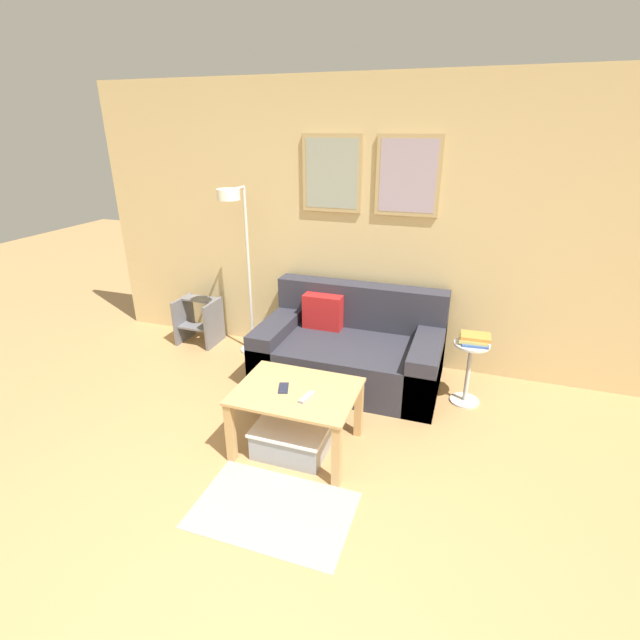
{
  "coord_description": "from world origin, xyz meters",
  "views": [
    {
      "loc": [
        0.91,
        -1.26,
        2.13
      ],
      "look_at": [
        -0.09,
        1.64,
        0.85
      ],
      "focal_mm": 26.0,
      "sensor_mm": 36.0,
      "label": 1
    }
  ],
  "objects_px": {
    "cell_phone": "(283,388)",
    "step_stool": "(199,320)",
    "storage_bin": "(293,436)",
    "coffee_table": "(297,401)",
    "remote_control": "(307,397)",
    "side_table": "(469,368)",
    "floor_lamp": "(239,249)",
    "book_stack": "(475,339)",
    "couch": "(350,350)"
  },
  "relations": [
    {
      "from": "cell_phone",
      "to": "step_stool",
      "type": "xyz_separation_m",
      "value": [
        -1.54,
        1.32,
        -0.22
      ]
    },
    {
      "from": "couch",
      "to": "storage_bin",
      "type": "distance_m",
      "value": 1.15
    },
    {
      "from": "floor_lamp",
      "to": "cell_phone",
      "type": "relative_size",
      "value": 11.77
    },
    {
      "from": "couch",
      "to": "remote_control",
      "type": "height_order",
      "value": "couch"
    },
    {
      "from": "storage_bin",
      "to": "coffee_table",
      "type": "bearing_deg",
      "value": 64.36
    },
    {
      "from": "side_table",
      "to": "cell_phone",
      "type": "bearing_deg",
      "value": -139.68
    },
    {
      "from": "floor_lamp",
      "to": "cell_phone",
      "type": "height_order",
      "value": "floor_lamp"
    },
    {
      "from": "coffee_table",
      "to": "remote_control",
      "type": "distance_m",
      "value": 0.17
    },
    {
      "from": "floor_lamp",
      "to": "side_table",
      "type": "xyz_separation_m",
      "value": [
        2.11,
        -0.14,
        -0.79
      ]
    },
    {
      "from": "step_stool",
      "to": "remote_control",
      "type": "bearing_deg",
      "value": -38.62
    },
    {
      "from": "side_table",
      "to": "cell_phone",
      "type": "relative_size",
      "value": 3.85
    },
    {
      "from": "floor_lamp",
      "to": "cell_phone",
      "type": "bearing_deg",
      "value": -51.78
    },
    {
      "from": "side_table",
      "to": "book_stack",
      "type": "distance_m",
      "value": 0.26
    },
    {
      "from": "floor_lamp",
      "to": "step_stool",
      "type": "relative_size",
      "value": 3.46
    },
    {
      "from": "cell_phone",
      "to": "couch",
      "type": "bearing_deg",
      "value": 62.28
    },
    {
      "from": "storage_bin",
      "to": "side_table",
      "type": "xyz_separation_m",
      "value": [
        1.13,
        1.04,
        0.21
      ]
    },
    {
      "from": "storage_bin",
      "to": "step_stool",
      "type": "relative_size",
      "value": 1.08
    },
    {
      "from": "couch",
      "to": "remote_control",
      "type": "xyz_separation_m",
      "value": [
        0.02,
        -1.18,
        0.21
      ]
    },
    {
      "from": "floor_lamp",
      "to": "couch",
      "type": "bearing_deg",
      "value": -2.36
    },
    {
      "from": "side_table",
      "to": "storage_bin",
      "type": "bearing_deg",
      "value": -137.22
    },
    {
      "from": "couch",
      "to": "side_table",
      "type": "height_order",
      "value": "couch"
    },
    {
      "from": "remote_control",
      "to": "step_stool",
      "type": "xyz_separation_m",
      "value": [
        -1.73,
        1.38,
        -0.22
      ]
    },
    {
      "from": "couch",
      "to": "cell_phone",
      "type": "height_order",
      "value": "couch"
    },
    {
      "from": "coffee_table",
      "to": "side_table",
      "type": "bearing_deg",
      "value": 42.2
    },
    {
      "from": "coffee_table",
      "to": "remote_control",
      "type": "bearing_deg",
      "value": -37.5
    },
    {
      "from": "book_stack",
      "to": "cell_phone",
      "type": "distance_m",
      "value": 1.59
    },
    {
      "from": "side_table",
      "to": "step_stool",
      "type": "xyz_separation_m",
      "value": [
        -2.74,
        0.3,
        -0.06
      ]
    },
    {
      "from": "floor_lamp",
      "to": "book_stack",
      "type": "relative_size",
      "value": 6.86
    },
    {
      "from": "couch",
      "to": "cell_phone",
      "type": "xyz_separation_m",
      "value": [
        -0.18,
        -1.11,
        0.2
      ]
    },
    {
      "from": "cell_phone",
      "to": "step_stool",
      "type": "bearing_deg",
      "value": 120.69
    },
    {
      "from": "storage_bin",
      "to": "side_table",
      "type": "relative_size",
      "value": 0.95
    },
    {
      "from": "coffee_table",
      "to": "side_table",
      "type": "xyz_separation_m",
      "value": [
        1.11,
        1.01,
        -0.06
      ]
    },
    {
      "from": "couch",
      "to": "floor_lamp",
      "type": "height_order",
      "value": "floor_lamp"
    },
    {
      "from": "couch",
      "to": "step_stool",
      "type": "xyz_separation_m",
      "value": [
        -1.71,
        0.21,
        -0.01
      ]
    },
    {
      "from": "book_stack",
      "to": "cell_phone",
      "type": "xyz_separation_m",
      "value": [
        -1.21,
        -1.02,
        -0.1
      ]
    },
    {
      "from": "floor_lamp",
      "to": "remote_control",
      "type": "distance_m",
      "value": 1.76
    },
    {
      "from": "coffee_table",
      "to": "side_table",
      "type": "height_order",
      "value": "side_table"
    },
    {
      "from": "side_table",
      "to": "remote_control",
      "type": "bearing_deg",
      "value": -132.8
    },
    {
      "from": "coffee_table",
      "to": "step_stool",
      "type": "relative_size",
      "value": 1.73
    },
    {
      "from": "step_stool",
      "to": "book_stack",
      "type": "bearing_deg",
      "value": -6.07
    },
    {
      "from": "book_stack",
      "to": "remote_control",
      "type": "bearing_deg",
      "value": -133.04
    },
    {
      "from": "storage_bin",
      "to": "floor_lamp",
      "type": "relative_size",
      "value": 0.31
    },
    {
      "from": "cell_phone",
      "to": "book_stack",
      "type": "bearing_deg",
      "value": 21.44
    },
    {
      "from": "storage_bin",
      "to": "floor_lamp",
      "type": "height_order",
      "value": "floor_lamp"
    },
    {
      "from": "storage_bin",
      "to": "floor_lamp",
      "type": "bearing_deg",
      "value": 129.8
    },
    {
      "from": "storage_bin",
      "to": "cell_phone",
      "type": "bearing_deg",
      "value": 161.48
    },
    {
      "from": "side_table",
      "to": "step_stool",
      "type": "height_order",
      "value": "side_table"
    },
    {
      "from": "couch",
      "to": "storage_bin",
      "type": "relative_size",
      "value": 3.1
    },
    {
      "from": "floor_lamp",
      "to": "side_table",
      "type": "bearing_deg",
      "value": -3.72
    },
    {
      "from": "book_stack",
      "to": "step_stool",
      "type": "bearing_deg",
      "value": 173.93
    }
  ]
}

